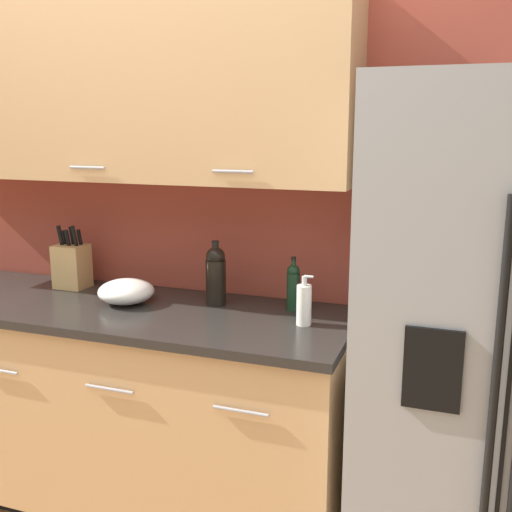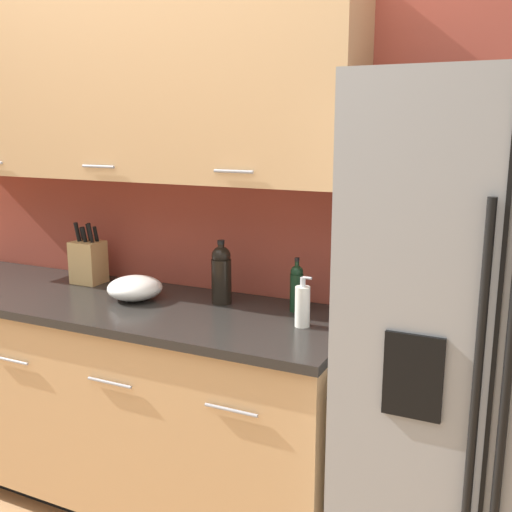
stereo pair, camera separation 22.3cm
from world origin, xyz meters
name	(u,v)px [view 1 (the left image)]	position (x,y,z in m)	size (l,w,h in m)	color
wall_back	(156,176)	(-0.05, 1.06, 1.44)	(10.00, 0.39, 2.60)	#993D2D
counter_unit	(103,402)	(-0.19, 0.77, 0.47)	(2.17, 0.64, 0.93)	black
refrigerator	(501,361)	(1.39, 0.71, 0.90)	(0.88, 0.76, 1.81)	gray
knife_block	(72,265)	(-0.43, 0.93, 1.04)	(0.14, 0.12, 0.29)	tan
wine_bottle	(216,274)	(0.29, 0.91, 1.06)	(0.08, 0.08, 0.27)	black
soap_dispenser	(304,304)	(0.71, 0.77, 1.01)	(0.06, 0.06, 0.19)	silver
oil_bottle	(293,286)	(0.62, 0.94, 1.03)	(0.05, 0.05, 0.22)	black
mixing_bowl	(126,291)	(-0.07, 0.80, 0.98)	(0.23, 0.23, 0.10)	white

